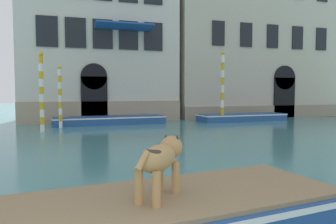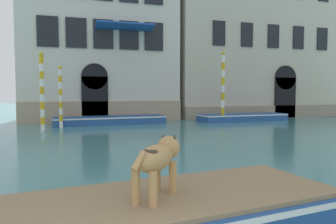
{
  "view_description": "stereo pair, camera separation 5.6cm",
  "coord_description": "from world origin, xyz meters",
  "px_view_note": "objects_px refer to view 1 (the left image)",
  "views": [
    {
      "loc": [
        -0.32,
        -0.73,
        2.07
      ],
      "look_at": [
        3.72,
        12.14,
        1.2
      ],
      "focal_mm": 35.0,
      "sensor_mm": 36.0,
      "label": 1
    },
    {
      "loc": [
        -0.26,
        -0.74,
        2.07
      ],
      "look_at": [
        3.72,
        12.14,
        1.2
      ],
      "focal_mm": 35.0,
      "sensor_mm": 36.0,
      "label": 2
    }
  ],
  "objects_px": {
    "boat_moored_near_palazzo": "(110,120)",
    "mooring_pole_0": "(42,92)",
    "dog_on_deck": "(161,158)",
    "mooring_pole_3": "(60,97)",
    "boat_moored_far": "(242,117)",
    "mooring_pole_1": "(222,87)"
  },
  "relations": [
    {
      "from": "boat_moored_near_palazzo",
      "to": "dog_on_deck",
      "type": "bearing_deg",
      "value": -98.6
    },
    {
      "from": "dog_on_deck",
      "to": "boat_moored_far",
      "type": "xyz_separation_m",
      "value": [
        10.54,
        16.06,
        -0.94
      ]
    },
    {
      "from": "boat_moored_near_palazzo",
      "to": "mooring_pole_0",
      "type": "height_order",
      "value": "mooring_pole_0"
    },
    {
      "from": "boat_moored_near_palazzo",
      "to": "mooring_pole_0",
      "type": "bearing_deg",
      "value": -145.1
    },
    {
      "from": "mooring_pole_1",
      "to": "mooring_pole_3",
      "type": "height_order",
      "value": "mooring_pole_1"
    },
    {
      "from": "dog_on_deck",
      "to": "boat_moored_far",
      "type": "bearing_deg",
      "value": 7.59
    },
    {
      "from": "dog_on_deck",
      "to": "boat_moored_near_palazzo",
      "type": "relative_size",
      "value": 0.14
    },
    {
      "from": "mooring_pole_1",
      "to": "mooring_pole_3",
      "type": "xyz_separation_m",
      "value": [
        -10.12,
        -0.14,
        -0.58
      ]
    },
    {
      "from": "boat_moored_far",
      "to": "mooring_pole_0",
      "type": "distance_m",
      "value": 13.23
    },
    {
      "from": "boat_moored_near_palazzo",
      "to": "mooring_pole_1",
      "type": "distance_m",
      "value": 7.58
    },
    {
      "from": "mooring_pole_0",
      "to": "mooring_pole_1",
      "type": "relative_size",
      "value": 0.87
    },
    {
      "from": "mooring_pole_0",
      "to": "mooring_pole_3",
      "type": "bearing_deg",
      "value": 64.29
    },
    {
      "from": "boat_moored_near_palazzo",
      "to": "mooring_pole_0",
      "type": "relative_size",
      "value": 1.74
    },
    {
      "from": "mooring_pole_0",
      "to": "mooring_pole_1",
      "type": "distance_m",
      "value": 11.13
    },
    {
      "from": "dog_on_deck",
      "to": "mooring_pole_3",
      "type": "relative_size",
      "value": 0.27
    },
    {
      "from": "boat_moored_near_palazzo",
      "to": "mooring_pole_0",
      "type": "distance_m",
      "value": 5.12
    },
    {
      "from": "dog_on_deck",
      "to": "mooring_pole_3",
      "type": "height_order",
      "value": "mooring_pole_3"
    },
    {
      "from": "dog_on_deck",
      "to": "mooring_pole_1",
      "type": "height_order",
      "value": "mooring_pole_1"
    },
    {
      "from": "boat_moored_far",
      "to": "mooring_pole_1",
      "type": "distance_m",
      "value": 2.89
    },
    {
      "from": "mooring_pole_0",
      "to": "boat_moored_near_palazzo",
      "type": "bearing_deg",
      "value": 38.44
    },
    {
      "from": "dog_on_deck",
      "to": "mooring_pole_3",
      "type": "distance_m",
      "value": 15.31
    },
    {
      "from": "boat_moored_far",
      "to": "mooring_pole_1",
      "type": "relative_size",
      "value": 1.37
    }
  ]
}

